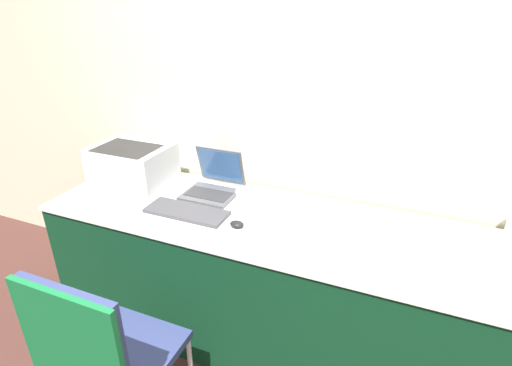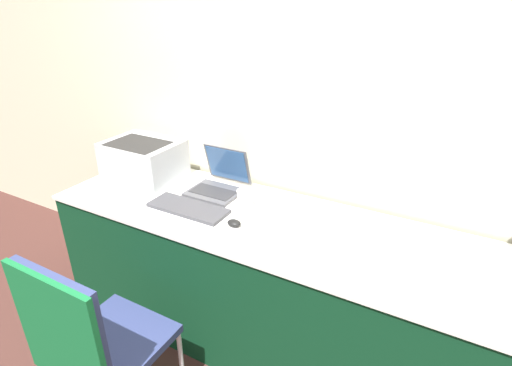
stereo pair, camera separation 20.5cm
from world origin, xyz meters
TOP-DOWN VIEW (x-y plane):
  - wall_back at (0.00, 0.77)m, footprint 8.00×0.05m
  - table at (0.00, 0.35)m, footprint 2.56×0.72m
  - printer at (-0.98, 0.45)m, footprint 0.45×0.35m
  - laptop_left at (-0.47, 0.53)m, footprint 0.30×0.31m
  - external_keyboard at (-0.48, 0.24)m, footprint 0.45×0.17m
  - coffee_cup at (-0.22, 0.40)m, footprint 0.09×0.09m
  - mouse at (-0.18, 0.22)m, footprint 0.07×0.06m
  - chair at (-0.45, -0.51)m, footprint 0.47×0.46m

SIDE VIEW (x-z plane):
  - table at x=0.00m, z-range 0.00..0.80m
  - chair at x=-0.45m, z-range 0.10..1.04m
  - external_keyboard at x=-0.48m, z-range 0.80..0.82m
  - mouse at x=-0.18m, z-range 0.80..0.83m
  - laptop_left at x=-0.47m, z-range 0.73..0.98m
  - coffee_cup at x=-0.22m, z-range 0.80..0.91m
  - printer at x=-0.98m, z-range 0.81..1.05m
  - wall_back at x=0.00m, z-range 0.00..2.60m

